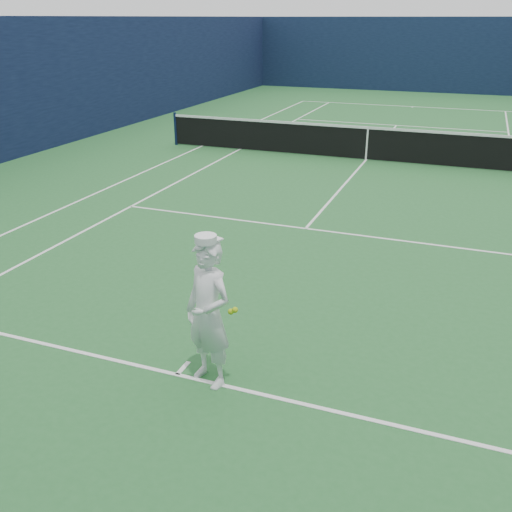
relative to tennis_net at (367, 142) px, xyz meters
The scene contains 5 objects.
ground 0.55m from the tennis_net, ahead, with size 80.00×80.00×0.00m, color #25622D.
court_markings 0.55m from the tennis_net, ahead, with size 11.03×23.83×0.01m.
windscreen_fence 1.45m from the tennis_net, ahead, with size 20.12×36.12×4.00m.
tennis_net is the anchor object (origin of this frame).
tennis_player 11.85m from the tennis_net, 87.96° to the right, with size 0.76×0.71×1.83m.
Camera 1 is at (2.93, -16.92, 3.96)m, focal length 40.00 mm.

